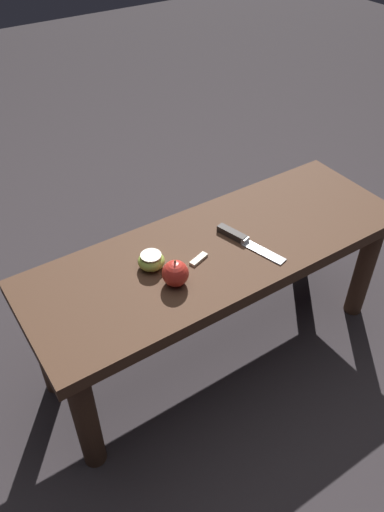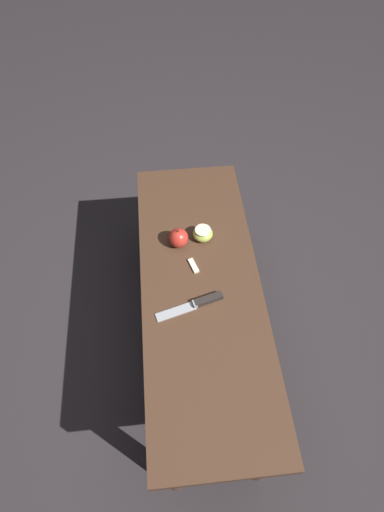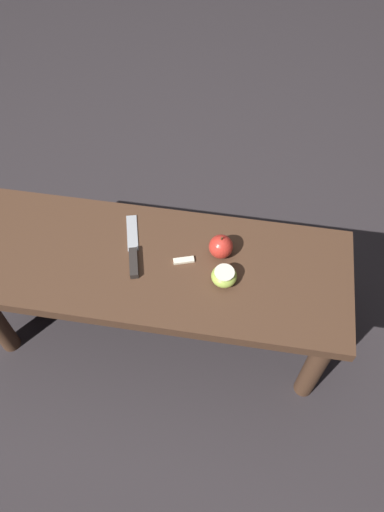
{
  "view_description": "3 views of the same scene",
  "coord_description": "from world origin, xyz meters",
  "px_view_note": "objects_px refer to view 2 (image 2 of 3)",
  "views": [
    {
      "loc": [
        0.69,
        0.89,
        1.37
      ],
      "look_at": [
        0.11,
        0.02,
        0.47
      ],
      "focal_mm": 35.0,
      "sensor_mm": 36.0,
      "label": 1
    },
    {
      "loc": [
        -0.69,
        0.1,
        1.63
      ],
      "look_at": [
        0.11,
        0.02,
        0.47
      ],
      "focal_mm": 28.0,
      "sensor_mm": 36.0,
      "label": 2
    },
    {
      "loc": [
        0.24,
        -0.78,
        1.68
      ],
      "look_at": [
        0.11,
        0.02,
        0.47
      ],
      "focal_mm": 35.0,
      "sensor_mm": 36.0,
      "label": 3
    }
  ],
  "objects_px": {
    "knife": "(199,303)",
    "apple_whole": "(178,238)",
    "apple_cut": "(203,233)",
    "wooden_bench": "(201,298)"
  },
  "relations": [
    {
      "from": "wooden_bench",
      "to": "apple_whole",
      "type": "distance_m",
      "value": 0.23
    },
    {
      "from": "knife",
      "to": "apple_whole",
      "type": "relative_size",
      "value": 2.85
    },
    {
      "from": "apple_whole",
      "to": "apple_cut",
      "type": "height_order",
      "value": "apple_whole"
    },
    {
      "from": "apple_cut",
      "to": "wooden_bench",
      "type": "bearing_deg",
      "value": 172.23
    },
    {
      "from": "knife",
      "to": "apple_whole",
      "type": "bearing_deg",
      "value": -94.45
    },
    {
      "from": "apple_whole",
      "to": "knife",
      "type": "bearing_deg",
      "value": -169.3
    },
    {
      "from": "apple_whole",
      "to": "apple_cut",
      "type": "xyz_separation_m",
      "value": [
        0.02,
        -0.09,
        -0.01
      ]
    },
    {
      "from": "knife",
      "to": "apple_cut",
      "type": "bearing_deg",
      "value": -114.0
    },
    {
      "from": "knife",
      "to": "apple_whole",
      "type": "height_order",
      "value": "apple_whole"
    },
    {
      "from": "wooden_bench",
      "to": "apple_cut",
      "type": "height_order",
      "value": "apple_cut"
    }
  ]
}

